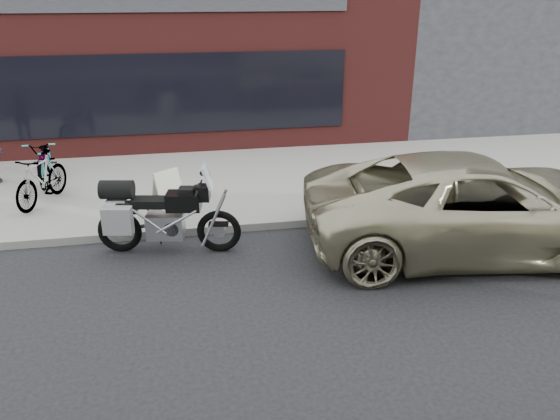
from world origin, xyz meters
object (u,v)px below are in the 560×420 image
object	(u,v)px
motorcycle	(158,216)
sandwich_sign	(167,192)
minivan	(478,205)
bicycle_front	(45,160)
bicycle_rear	(41,179)

from	to	relation	value
motorcycle	sandwich_sign	distance (m)	1.35
motorcycle	minivan	world-z (taller)	minivan
motorcycle	bicycle_front	distance (m)	4.57
minivan	bicycle_front	bearing A→B (deg)	66.91
sandwich_sign	bicycle_rear	bearing A→B (deg)	119.49
bicycle_rear	motorcycle	bearing A→B (deg)	-23.66
bicycle_front	bicycle_rear	distance (m)	1.43
minivan	sandwich_sign	distance (m)	5.62
minivan	bicycle_rear	distance (m)	8.30
bicycle_rear	sandwich_sign	distance (m)	2.68
bicycle_rear	bicycle_front	bearing A→B (deg)	120.84
motorcycle	bicycle_rear	size ratio (longest dim) A/B	1.42
minivan	sandwich_sign	xyz separation A→B (m)	(-5.17, 2.20, -0.22)
motorcycle	bicycle_front	xyz separation A→B (m)	(-2.56, 3.79, -0.02)
motorcycle	minivan	distance (m)	5.37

